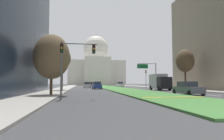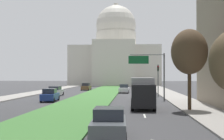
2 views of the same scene
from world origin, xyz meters
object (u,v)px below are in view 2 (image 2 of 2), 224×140
Objects in this scene: sedan_very_far at (86,87)px; box_truck_delivery at (143,92)px; overhead_guide_sign at (151,67)px; sedan_lead_stopped at (109,124)px; street_tree_right_mid at (189,52)px; sedan_far_horizon at (124,89)px; capitol_building at (116,55)px; sedan_distant at (55,91)px; sedan_midblock at (50,95)px; traffic_light_far_right at (158,76)px.

box_truck_delivery is (11.66, -37.77, 0.89)m from sedan_very_far.
box_truck_delivery is (-1.55, -10.39, -2.94)m from overhead_guide_sign.
sedan_lead_stopped is 1.05× the size of sedan_very_far.
street_tree_right_mid is at bearing -24.91° from box_truck_delivery.
capitol_building is at bearing 94.78° from sedan_far_horizon.
sedan_far_horizon is 27.79m from box_truck_delivery.
sedan_very_far reaches higher than sedan_distant.
box_truck_delivery is (11.89, -7.71, 0.87)m from sedan_midblock.
sedan_lead_stopped is at bearing -89.66° from sedan_far_horizon.
traffic_light_far_right is 1.11× the size of sedan_distant.
sedan_midblock is (-9.50, 22.47, 0.03)m from sedan_lead_stopped.
capitol_building is at bearing 97.92° from street_tree_right_mid.
traffic_light_far_right is 18.21m from sedan_midblock.
capitol_building is 7.16× the size of sedan_midblock.
sedan_midblock is at bearing -79.38° from sedan_distant.
sedan_far_horizon is 13.56m from sedan_very_far.
traffic_light_far_right is at bearing 93.72° from street_tree_right_mid.
sedan_distant reaches higher than sedan_lead_stopped.
sedan_lead_stopped is (-3.93, -25.14, -3.84)m from overhead_guide_sign.
sedan_far_horizon is (-5.77, 9.96, -2.51)m from traffic_light_far_right.
overhead_guide_sign is 10.91m from box_truck_delivery.
box_truck_delivery reaches higher than sedan_midblock.
traffic_light_far_right is 1.18× the size of sedan_midblock.
sedan_far_horizon is (-4.18, 17.27, -3.81)m from overhead_guide_sign.
street_tree_right_mid is 1.76× the size of sedan_far_horizon.
capitol_building is 6.06× the size of traffic_light_far_right.
sedan_far_horizon is (-7.05, 29.70, -4.88)m from street_tree_right_mid.
sedan_very_far is at bearing 83.66° from sedan_distant.
sedan_midblock is 0.94× the size of sedan_distant.
overhead_guide_sign is (-1.58, -7.31, 1.30)m from traffic_light_far_right.
box_truck_delivery is at bearing -84.99° from capitol_building.
sedan_far_horizon is (11.20, 9.53, 0.03)m from sedan_distant.
sedan_distant is at bearing 100.62° from sedan_midblock.
sedan_distant is at bearing 109.21° from sedan_lead_stopped.
box_truck_delivery is at bearing -98.49° from overhead_guide_sign.
capitol_building reaches higher than sedan_midblock.
street_tree_right_mid reaches higher than sedan_far_horizon.
overhead_guide_sign is 1.48× the size of sedan_midblock.
street_tree_right_mid is 19.62m from sedan_midblock.
overhead_guide_sign is 0.82× the size of street_tree_right_mid.
box_truck_delivery reaches higher than sedan_very_far.
traffic_light_far_right is at bearing 80.35° from sedan_lead_stopped.
traffic_light_far_right is 1.24× the size of sedan_very_far.
overhead_guide_sign is at bearing 11.26° from sedan_midblock.
sedan_very_far is (-13.21, 27.39, -3.83)m from overhead_guide_sign.
box_truck_delivery is at bearing -100.04° from traffic_light_far_right.
street_tree_right_mid is 30.91m from sedan_far_horizon.
sedan_midblock is at bearing -90.44° from sedan_very_far.
capitol_building is 43.78m from sedan_very_far.
capitol_building is 83.12m from street_tree_right_mid.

